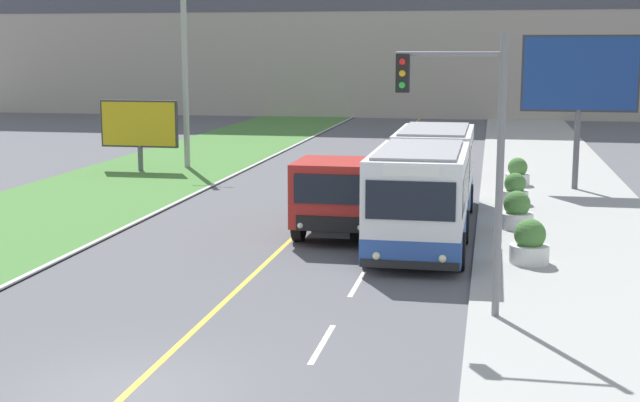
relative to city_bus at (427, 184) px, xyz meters
The scene contains 13 objects.
ground_plane 15.05m from the city_bus, 105.34° to the right, with size 300.00×300.00×0.00m, color #56565B.
lane_marking_centre 12.18m from the city_bus, 107.08° to the right, with size 2.88×140.00×0.01m.
city_bus is the anchor object (origin of this frame).
dump_truck 2.73m from the city_bus, 158.84° to the right, with size 2.60×6.63×2.43m.
car_distant 11.59m from the city_bus, 91.93° to the left, with size 1.80×4.30×1.45m.
utility_pole_far 18.64m from the city_bus, 133.37° to the left, with size 1.80×0.28×9.54m.
traffic_light_mast 9.35m from the city_bus, 80.59° to the right, with size 2.28×0.32×6.01m.
billboard_large 11.30m from the city_bus, 60.78° to the left, with size 4.59×0.24×6.26m.
billboard_small 18.53m from the city_bus, 140.79° to the left, with size 3.77×0.24×3.34m.
planter_round_near 5.05m from the city_bus, 52.73° to the right, with size 1.05×1.05×1.20m.
planter_round_second 3.02m from the city_bus, 14.96° to the left, with size 1.06×1.06×1.21m.
planter_round_third 6.20m from the city_bus, 62.52° to the left, with size 0.98×0.98×1.15m.
planter_round_far 10.62m from the city_bus, 73.33° to the left, with size 1.02×1.02×1.15m.
Camera 1 is at (5.89, -13.25, 5.72)m, focal length 50.00 mm.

